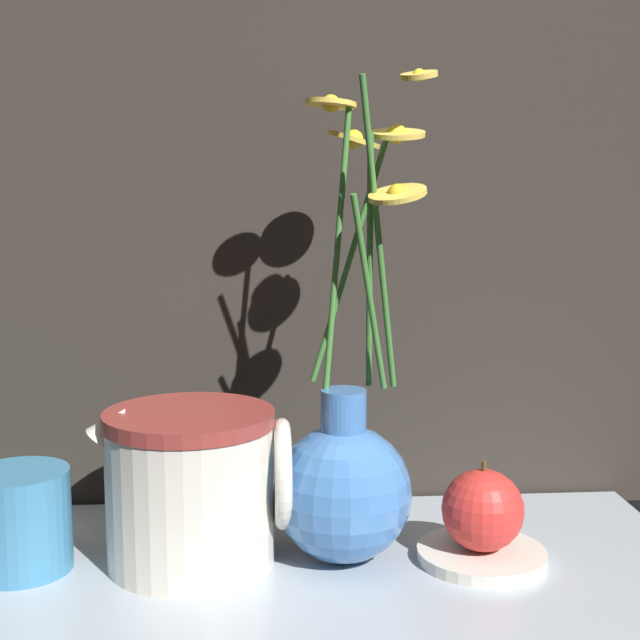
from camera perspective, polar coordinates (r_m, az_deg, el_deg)
ground_plane at (r=0.77m, az=-0.68°, el=-16.28°), size 6.00×6.00×0.00m
shelf at (r=0.76m, az=-0.68°, el=-15.87°), size 0.65×0.32×0.01m
vase_with_flowers at (r=0.75m, az=1.57°, el=-9.95°), size 0.13×0.15×0.40m
yellow_mug at (r=0.78m, az=-18.83°, el=-12.05°), size 0.09×0.08×0.08m
ceramic_pitcher at (r=0.75m, az=-8.13°, el=-10.12°), size 0.17×0.14×0.14m
saucer_plate at (r=0.78m, az=10.36°, el=-14.67°), size 0.11×0.11×0.01m
orange_fruit at (r=0.76m, az=10.44°, el=-11.96°), size 0.07×0.07×0.08m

